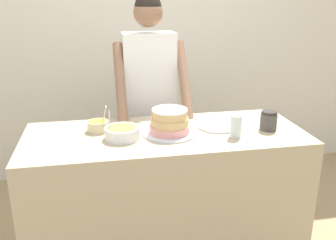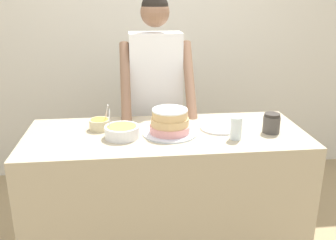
{
  "view_description": "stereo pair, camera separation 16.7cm",
  "coord_description": "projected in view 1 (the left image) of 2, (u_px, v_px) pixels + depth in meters",
  "views": [
    {
      "loc": [
        -0.39,
        -1.79,
        1.76
      ],
      "look_at": [
        0.01,
        0.32,
        1.02
      ],
      "focal_mm": 40.0,
      "sensor_mm": 36.0,
      "label": 1
    },
    {
      "loc": [
        -0.23,
        -1.82,
        1.76
      ],
      "look_at": [
        0.01,
        0.32,
        1.02
      ],
      "focal_mm": 40.0,
      "sensor_mm": 36.0,
      "label": 2
    }
  ],
  "objects": [
    {
      "name": "wall_back",
      "position": [
        138.0,
        44.0,
        3.54
      ],
      "size": [
        10.0,
        0.05,
        2.6
      ],
      "color": "silver",
      "rests_on": "ground_plane"
    },
    {
      "name": "counter",
      "position": [
        166.0,
        198.0,
        2.48
      ],
      "size": [
        1.75,
        0.7,
        0.93
      ],
      "color": "tan",
      "rests_on": "ground_plane"
    },
    {
      "name": "person_baker",
      "position": [
        150.0,
        88.0,
        2.84
      ],
      "size": [
        0.53,
        0.48,
        1.76
      ],
      "color": "#2D2D38",
      "rests_on": "ground_plane"
    },
    {
      "name": "cake",
      "position": [
        170.0,
        123.0,
        2.3
      ],
      "size": [
        0.34,
        0.34,
        0.16
      ],
      "color": "silver",
      "rests_on": "counter"
    },
    {
      "name": "frosting_bowl_olive",
      "position": [
        122.0,
        132.0,
        2.23
      ],
      "size": [
        0.21,
        0.21,
        0.17
      ],
      "color": "white",
      "rests_on": "counter"
    },
    {
      "name": "frosting_bowl_orange",
      "position": [
        98.0,
        126.0,
        2.35
      ],
      "size": [
        0.13,
        0.13,
        0.16
      ],
      "color": "beige",
      "rests_on": "counter"
    },
    {
      "name": "drinking_glass",
      "position": [
        236.0,
        126.0,
        2.24
      ],
      "size": [
        0.07,
        0.07,
        0.14
      ],
      "color": "silver",
      "rests_on": "counter"
    },
    {
      "name": "ceramic_plate",
      "position": [
        218.0,
        127.0,
        2.42
      ],
      "size": [
        0.25,
        0.25,
        0.01
      ],
      "color": "silver",
      "rests_on": "counter"
    },
    {
      "name": "stoneware_jar",
      "position": [
        269.0,
        121.0,
        2.37
      ],
      "size": [
        0.1,
        0.1,
        0.12
      ],
      "color": "#4C4742",
      "rests_on": "counter"
    }
  ]
}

